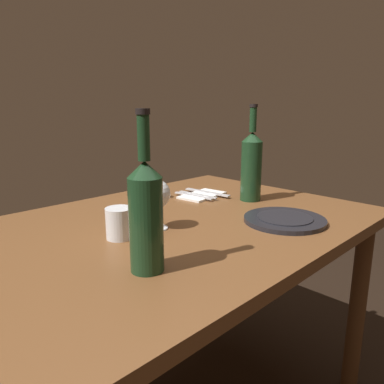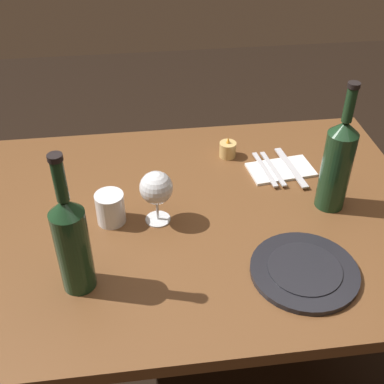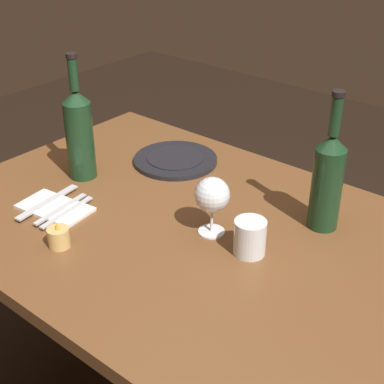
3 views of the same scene
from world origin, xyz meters
The scene contains 11 objects.
dining_table centered at (0.00, 0.00, 0.65)m, with size 1.30×0.90×0.74m.
wine_glass_left centered at (-0.08, -0.01, 0.84)m, with size 0.09×0.09×0.15m.
wine_bottle centered at (-0.27, -0.21, 0.87)m, with size 0.08×0.08×0.35m.
wine_bottle_second centered at (0.39, -0.01, 0.88)m, with size 0.08×0.08×0.36m.
water_tumbler centered at (-0.20, 0.00, 0.78)m, with size 0.08×0.08×0.09m.
votive_candle centered at (0.16, 0.26, 0.76)m, with size 0.05×0.05×0.07m.
dinner_plate centered at (0.25, -0.25, 0.75)m, with size 0.25×0.25×0.02m.
folded_napkin centered at (0.31, 0.16, 0.74)m, with size 0.20×0.13×0.01m.
fork_inner centered at (0.28, 0.16, 0.75)m, with size 0.04×0.18×0.00m.
fork_outer centered at (0.26, 0.16, 0.75)m, with size 0.04×0.18×0.00m.
table_knife centered at (0.34, 0.16, 0.75)m, with size 0.05×0.21×0.00m.
Camera 1 is at (-0.73, -0.81, 1.10)m, focal length 34.32 mm.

